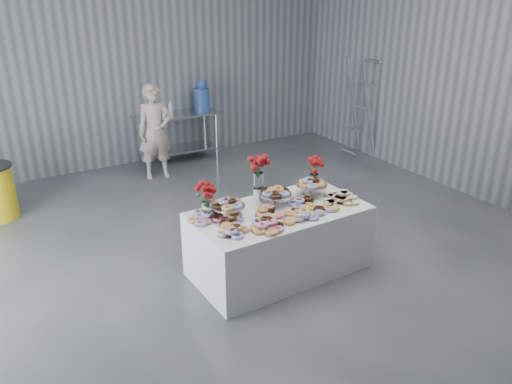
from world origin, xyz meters
TOP-DOWN VIEW (x-y plane):
  - ground at (0.00, 0.00)m, footprint 9.00×9.00m
  - room_walls at (-0.27, 0.07)m, footprint 8.04×9.04m
  - display_table at (0.27, 0.06)m, footprint 1.93×1.06m
  - prep_table at (0.71, 4.10)m, footprint 1.50×0.60m
  - donut_mounds at (0.27, 0.01)m, footprint 1.83×0.85m
  - cake_stand_left at (-0.28, 0.19)m, footprint 0.36×0.36m
  - cake_stand_mid at (0.32, 0.21)m, footprint 0.36×0.36m
  - cake_stand_right at (0.82, 0.23)m, footprint 0.36×0.36m
  - danish_pile at (1.03, -0.07)m, footprint 0.48×0.48m
  - bouquet_left at (-0.48, 0.29)m, footprint 0.26×0.26m
  - bouquet_right at (0.96, 0.38)m, footprint 0.26×0.26m
  - bouquet_center at (0.21, 0.41)m, footprint 0.26×0.26m
  - water_jug at (1.21, 4.10)m, footprint 0.28×0.28m
  - drink_bottles at (0.39, 4.00)m, footprint 0.54×0.08m
  - person at (0.13, 3.58)m, footprint 0.61×0.44m
  - stepladder at (3.75, 2.74)m, footprint 0.69×0.47m

SIDE VIEW (x-z plane):
  - ground at x=0.00m, z-range 0.00..0.00m
  - display_table at x=0.27m, z-range 0.00..0.75m
  - prep_table at x=0.71m, z-range 0.17..1.07m
  - person at x=0.13m, z-range 0.00..1.56m
  - donut_mounds at x=0.27m, z-range 0.75..0.84m
  - danish_pile at x=1.03m, z-range 0.75..0.86m
  - cake_stand_left at x=-0.28m, z-range 0.80..0.98m
  - cake_stand_mid at x=0.32m, z-range 0.80..0.98m
  - cake_stand_right at x=0.82m, z-range 0.80..0.98m
  - stepladder at x=3.75m, z-range 0.00..1.86m
  - drink_bottles at x=0.39m, z-range 0.90..1.17m
  - bouquet_left at x=-0.48m, z-range 0.84..1.26m
  - bouquet_right at x=0.96m, z-range 0.84..1.26m
  - bouquet_center at x=0.21m, z-range 0.84..1.41m
  - water_jug at x=1.21m, z-range 0.87..1.43m
  - room_walls at x=-0.27m, z-range 0.63..4.65m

